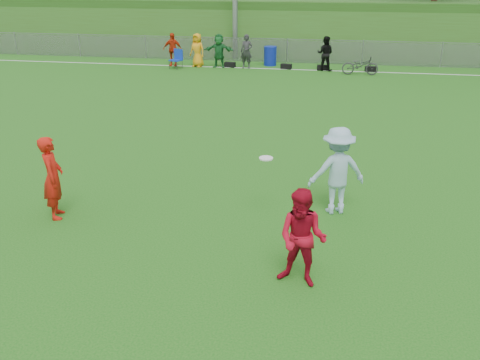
% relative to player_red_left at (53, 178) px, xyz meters
% --- Properties ---
extents(ground, '(120.00, 120.00, 0.00)m').
position_rel_player_red_left_xyz_m(ground, '(3.09, -0.13, -0.89)').
color(ground, '#155B13').
rests_on(ground, ground).
extents(sideline_far, '(60.00, 0.10, 0.01)m').
position_rel_player_red_left_xyz_m(sideline_far, '(3.09, 17.87, -0.89)').
color(sideline_far, white).
rests_on(sideline_far, ground).
extents(fence, '(58.00, 0.06, 1.30)m').
position_rel_player_red_left_xyz_m(fence, '(3.09, 19.87, -0.24)').
color(fence, gray).
rests_on(fence, ground).
extents(berm, '(120.00, 18.00, 3.00)m').
position_rel_player_red_left_xyz_m(berm, '(3.09, 30.87, 0.61)').
color(berm, '#2E5417').
rests_on(berm, ground).
extents(spectator_row, '(8.87, 0.79, 1.69)m').
position_rel_player_red_left_xyz_m(spectator_row, '(0.45, 17.87, -0.04)').
color(spectator_row, red).
rests_on(spectator_row, ground).
extents(gear_bags, '(7.71, 0.36, 0.26)m').
position_rel_player_red_left_xyz_m(gear_bags, '(4.02, 17.97, -0.76)').
color(gear_bags, black).
rests_on(gear_bags, ground).
extents(player_red_left, '(0.63, 0.76, 1.78)m').
position_rel_player_red_left_xyz_m(player_red_left, '(0.00, 0.00, 0.00)').
color(player_red_left, red).
rests_on(player_red_left, ground).
extents(player_red_center, '(0.97, 0.83, 1.72)m').
position_rel_player_red_left_xyz_m(player_red_center, '(5.31, -1.70, -0.03)').
color(player_red_center, '#AE0C22').
rests_on(player_red_center, ground).
extents(player_blue, '(1.40, 1.08, 1.91)m').
position_rel_player_red_left_xyz_m(player_blue, '(5.85, 1.26, 0.06)').
color(player_blue, '#99C2D5').
rests_on(player_blue, ground).
extents(frisbee, '(0.29, 0.29, 0.03)m').
position_rel_player_red_left_xyz_m(frisbee, '(4.39, 0.70, 0.46)').
color(frisbee, white).
rests_on(frisbee, ground).
extents(recycling_bin, '(0.76, 0.76, 0.98)m').
position_rel_player_red_left_xyz_m(recycling_bin, '(2.30, 18.87, -0.40)').
color(recycling_bin, '#0E2098').
rests_on(recycling_bin, ground).
extents(camp_chair, '(0.70, 0.71, 0.97)m').
position_rel_player_red_left_xyz_m(camp_chair, '(-2.34, 17.10, -0.61)').
color(camp_chair, '#1034B0').
rests_on(camp_chair, ground).
extents(bicycle, '(1.74, 0.65, 0.91)m').
position_rel_player_red_left_xyz_m(bicycle, '(6.89, 17.07, -0.44)').
color(bicycle, '#2B2B2D').
rests_on(bicycle, ground).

